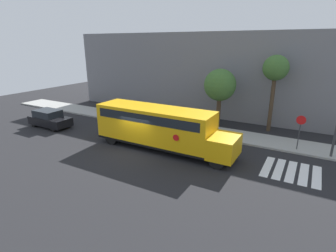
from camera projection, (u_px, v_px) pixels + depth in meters
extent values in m
plane|color=black|center=(137.00, 150.00, 19.39)|extent=(60.00, 60.00, 0.00)
cube|color=#9E9E99|center=(177.00, 126.00, 24.76)|extent=(44.00, 3.00, 0.15)
cube|color=slate|center=(205.00, 74.00, 28.86)|extent=(32.00, 4.00, 8.67)
cube|color=white|center=(267.00, 166.00, 16.87)|extent=(0.50, 3.20, 0.01)
cube|color=white|center=(279.00, 169.00, 16.54)|extent=(0.50, 3.20, 0.01)
cube|color=white|center=(291.00, 171.00, 16.21)|extent=(0.50, 3.20, 0.01)
cube|color=white|center=(304.00, 174.00, 15.89)|extent=(0.50, 3.20, 0.01)
cube|color=white|center=(317.00, 177.00, 15.56)|extent=(0.50, 3.20, 0.01)
cube|color=#EAA80F|center=(155.00, 125.00, 19.38)|extent=(8.98, 2.50, 2.65)
cube|color=#EAA80F|center=(224.00, 146.00, 17.06)|extent=(1.73, 2.50, 1.39)
cube|color=black|center=(155.00, 141.00, 19.76)|extent=(8.98, 2.54, 0.16)
cube|color=black|center=(154.00, 115.00, 19.15)|extent=(8.26, 2.53, 0.64)
cylinder|color=red|center=(176.00, 138.00, 17.19)|extent=(0.44, 0.02, 0.44)
cylinder|color=black|center=(227.00, 150.00, 18.20)|extent=(1.00, 0.30, 1.00)
cylinder|color=black|center=(217.00, 161.00, 16.41)|extent=(1.00, 0.30, 1.00)
cylinder|color=black|center=(129.00, 130.00, 22.21)|extent=(1.00, 0.30, 1.00)
cylinder|color=black|center=(112.00, 138.00, 20.42)|extent=(1.00, 0.30, 1.00)
cube|color=black|center=(50.00, 121.00, 24.63)|extent=(4.17, 1.80, 0.75)
cube|color=#1E2328|center=(48.00, 113.00, 24.54)|extent=(2.34, 1.66, 0.64)
cylinder|color=black|center=(67.00, 124.00, 24.71)|extent=(0.64, 0.22, 0.64)
cylinder|color=black|center=(53.00, 128.00, 23.42)|extent=(0.64, 0.22, 0.64)
cylinder|color=black|center=(48.00, 120.00, 26.00)|extent=(0.64, 0.22, 0.64)
cylinder|color=black|center=(34.00, 124.00, 24.71)|extent=(0.64, 0.22, 0.64)
cylinder|color=#38383A|center=(299.00, 136.00, 18.86)|extent=(0.07, 0.07, 2.42)
cylinder|color=red|center=(301.00, 120.00, 18.46)|extent=(0.65, 0.03, 0.65)
cylinder|color=#423323|center=(271.00, 104.00, 22.92)|extent=(0.34, 0.34, 4.95)
sphere|color=#3D662D|center=(276.00, 68.00, 21.98)|extent=(2.14, 2.14, 2.14)
cylinder|color=#423323|center=(218.00, 111.00, 24.48)|extent=(0.39, 0.39, 3.07)
sphere|color=#3D662D|center=(220.00, 85.00, 23.75)|extent=(2.91, 2.91, 2.91)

